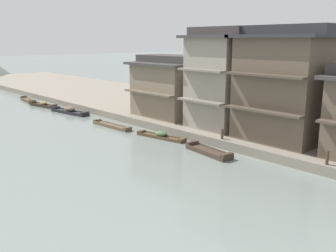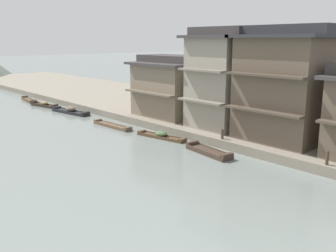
% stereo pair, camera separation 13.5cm
% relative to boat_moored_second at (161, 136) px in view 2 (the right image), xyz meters
% --- Properties ---
extents(riverbank_right, '(18.00, 110.00, 0.70)m').
position_rel_boat_moored_second_xyz_m(riverbank_right, '(10.30, 9.04, 0.15)').
color(riverbank_right, gray).
rests_on(riverbank_right, ground).
extents(boat_moored_second, '(1.71, 5.00, 0.63)m').
position_rel_boat_moored_second_xyz_m(boat_moored_second, '(0.00, 0.00, 0.00)').
color(boat_moored_second, brown).
rests_on(boat_moored_second, ground).
extents(boat_moored_third, '(1.57, 4.97, 0.47)m').
position_rel_boat_moored_second_xyz_m(boat_moored_third, '(-0.45, 27.52, -0.05)').
color(boat_moored_third, brown).
rests_on(boat_moored_third, ground).
extents(boat_moored_far, '(1.99, 5.89, 0.83)m').
position_rel_boat_moored_second_xyz_m(boat_moored_far, '(-0.41, 15.56, 0.07)').
color(boat_moored_far, '#232326').
rests_on(boat_moored_far, ground).
extents(boat_midriver_drifting, '(1.07, 5.33, 0.41)m').
position_rel_boat_moored_second_xyz_m(boat_midriver_drifting, '(-0.78, 6.42, -0.07)').
color(boat_midriver_drifting, brown).
rests_on(boat_midriver_drifting, ground).
extents(boat_midriver_upstream, '(1.68, 4.38, 0.52)m').
position_rel_boat_moored_second_xyz_m(boat_midriver_upstream, '(-0.39, -5.84, -0.03)').
color(boat_midriver_upstream, '#423328').
rests_on(boat_midriver_upstream, ground).
extents(boat_upstream_distant, '(1.71, 4.79, 0.71)m').
position_rel_boat_moored_second_xyz_m(boat_upstream_distant, '(-0.77, 21.77, 0.04)').
color(boat_upstream_distant, '#33281E').
rests_on(boat_upstream_distant, ground).
extents(house_waterfront_second, '(6.66, 7.17, 8.74)m').
position_rel_boat_moored_second_xyz_m(house_waterfront_second, '(5.26, -8.56, 4.80)').
color(house_waterfront_second, brown).
rests_on(house_waterfront_second, riverbank_right).
extents(house_waterfront_tall, '(5.36, 5.65, 8.74)m').
position_rel_boat_moored_second_xyz_m(house_waterfront_tall, '(4.61, -2.51, 4.82)').
color(house_waterfront_tall, gray).
rests_on(house_waterfront_tall, riverbank_right).
extents(house_waterfront_narrow, '(7.03, 7.68, 6.14)m').
position_rel_boat_moored_second_xyz_m(house_waterfront_narrow, '(5.45, 4.35, 3.50)').
color(house_waterfront_narrow, '#7F705B').
rests_on(house_waterfront_narrow, riverbank_right).
extents(mooring_post_dock_near, '(0.20, 0.20, 0.91)m').
position_rel_boat_moored_second_xyz_m(mooring_post_dock_near, '(1.65, -13.86, 0.96)').
color(mooring_post_dock_near, '#473828').
rests_on(mooring_post_dock_near, riverbank_right).
extents(mooring_post_dock_mid, '(0.20, 0.20, 0.79)m').
position_rel_boat_moored_second_xyz_m(mooring_post_dock_mid, '(1.65, -5.43, 0.90)').
color(mooring_post_dock_mid, '#473828').
rests_on(mooring_post_dock_mid, riverbank_right).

